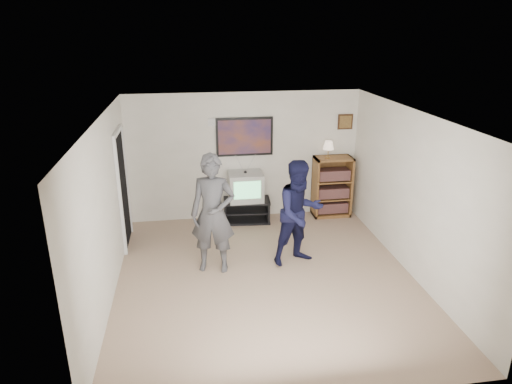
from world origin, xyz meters
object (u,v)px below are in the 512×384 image
object	(u,v)px
media_stand	(247,210)
person_tall	(213,214)
bookshelf	(332,187)
person_short	(300,213)
crt_television	(245,186)

from	to	relation	value
media_stand	person_tall	xyz separation A→B (m)	(-0.76, -1.80, 0.72)
bookshelf	person_tall	world-z (taller)	person_tall
media_stand	person_short	bearing A→B (deg)	-66.05
crt_television	bookshelf	world-z (taller)	bookshelf
bookshelf	person_short	world-z (taller)	person_short
person_tall	person_short	distance (m)	1.37
media_stand	bookshelf	size ratio (longest dim) A/B	0.77
person_short	person_tall	bearing A→B (deg)	163.42
bookshelf	person_tall	bearing A→B (deg)	-143.45
media_stand	bookshelf	distance (m)	1.78
crt_television	person_tall	world-z (taller)	person_tall
media_stand	person_short	distance (m)	1.98
crt_television	person_short	xyz separation A→B (m)	(0.63, -1.77, 0.14)
bookshelf	person_short	size ratio (longest dim) A/B	0.71
person_tall	media_stand	bearing A→B (deg)	79.33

